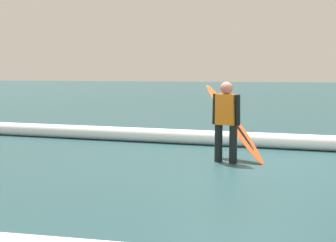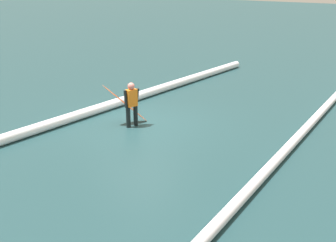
{
  "view_description": "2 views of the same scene",
  "coord_description": "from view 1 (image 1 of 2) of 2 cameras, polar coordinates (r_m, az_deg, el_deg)",
  "views": [
    {
      "loc": [
        -0.89,
        8.17,
        1.61
      ],
      "look_at": [
        0.8,
        2.16,
        0.95
      ],
      "focal_mm": 50.9,
      "sensor_mm": 36.0,
      "label": 1
    },
    {
      "loc": [
        10.09,
        8.23,
        4.61
      ],
      "look_at": [
        0.87,
        1.67,
        0.67
      ],
      "focal_mm": 45.66,
      "sensor_mm": 36.0,
      "label": 2
    }
  ],
  "objects": [
    {
      "name": "ground_plane",
      "position": [
        8.37,
        9.33,
        -5.14
      ],
      "size": [
        123.48,
        123.48,
        0.0
      ],
      "primitive_type": "plane",
      "color": "#1F3F43"
    },
    {
      "name": "surfer",
      "position": [
        8.38,
        6.97,
        0.4
      ],
      "size": [
        0.5,
        0.28,
        1.42
      ],
      "rotation": [
        0.0,
        0.0,
        2.88
      ],
      "color": "black",
      "rests_on": "ground_plane"
    },
    {
      "name": "surfboard",
      "position": [
        8.72,
        7.9,
        -0.22
      ],
      "size": [
        1.34,
        1.08,
        1.36
      ],
      "color": "#E55926",
      "rests_on": "ground_plane"
    },
    {
      "name": "wave_crest_foreground",
      "position": [
        10.15,
        13.66,
        -2.36
      ],
      "size": [
        18.17,
        1.13,
        0.32
      ],
      "primitive_type": "cylinder",
      "rotation": [
        0.0,
        1.57,
        -0.04
      ],
      "color": "white",
      "rests_on": "ground_plane"
    }
  ]
}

